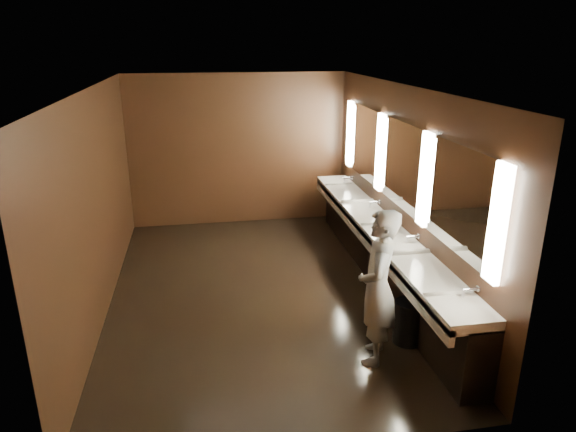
% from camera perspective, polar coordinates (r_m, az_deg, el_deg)
% --- Properties ---
extents(floor, '(6.00, 6.00, 0.00)m').
position_cam_1_polar(floor, '(7.29, -3.34, -8.41)').
color(floor, black).
rests_on(floor, ground).
extents(ceiling, '(4.00, 6.00, 0.02)m').
position_cam_1_polar(ceiling, '(6.49, -3.82, 14.07)').
color(ceiling, '#2D2D2B').
rests_on(ceiling, wall_back).
extents(wall_back, '(4.00, 0.02, 2.80)m').
position_cam_1_polar(wall_back, '(9.66, -5.58, 7.28)').
color(wall_back, black).
rests_on(wall_back, floor).
extents(wall_front, '(4.00, 0.02, 2.80)m').
position_cam_1_polar(wall_front, '(4.02, 1.33, -10.22)').
color(wall_front, black).
rests_on(wall_front, floor).
extents(wall_left, '(0.02, 6.00, 2.80)m').
position_cam_1_polar(wall_left, '(6.85, -20.42, 1.20)').
color(wall_left, black).
rests_on(wall_left, floor).
extents(wall_right, '(0.02, 6.00, 2.80)m').
position_cam_1_polar(wall_right, '(7.24, 12.38, 2.91)').
color(wall_right, black).
rests_on(wall_right, floor).
extents(sink_counter, '(0.55, 5.40, 1.01)m').
position_cam_1_polar(sink_counter, '(7.47, 10.41, -3.83)').
color(sink_counter, black).
rests_on(sink_counter, floor).
extents(mirror_band, '(0.06, 5.03, 1.15)m').
position_cam_1_polar(mirror_band, '(7.15, 12.43, 5.60)').
color(mirror_band, white).
rests_on(mirror_band, wall_right).
extents(person, '(0.63, 0.74, 1.74)m').
position_cam_1_polar(person, '(5.58, 9.95, -7.82)').
color(person, '#859EC7').
rests_on(person, floor).
extents(trash_bin, '(0.43, 0.43, 0.52)m').
position_cam_1_polar(trash_bin, '(6.23, 13.20, -11.38)').
color(trash_bin, black).
rests_on(trash_bin, floor).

